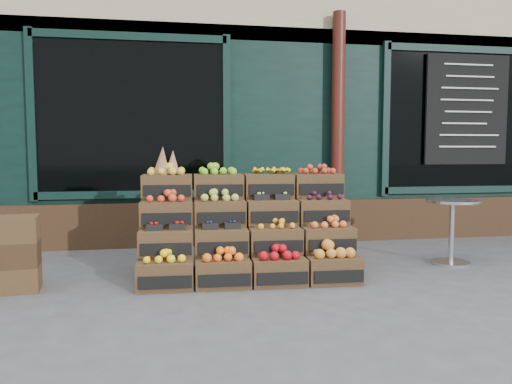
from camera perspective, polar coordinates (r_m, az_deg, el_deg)
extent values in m
plane|color=#4B4B4E|center=(4.96, 3.74, -10.46)|extent=(60.00, 60.00, 0.00)
cube|color=black|center=(9.98, -3.43, 11.07)|extent=(12.00, 6.00, 4.80)
cube|color=black|center=(7.00, -0.60, 6.38)|extent=(12.00, 0.12, 3.00)
cube|color=#352215|center=(7.00, -0.50, -3.47)|extent=(12.00, 0.18, 0.60)
cube|color=black|center=(6.86, -13.95, 8.36)|extent=(2.40, 0.06, 2.00)
cube|color=black|center=(8.11, 22.62, 7.57)|extent=(2.40, 0.06, 2.00)
cylinder|color=#461710|center=(7.11, 9.34, 7.10)|extent=(0.18, 0.18, 3.20)
cube|color=black|center=(8.05, 22.96, 8.65)|extent=(1.30, 0.04, 1.60)
cube|color=#46301B|center=(4.86, -10.32, -9.27)|extent=(0.54, 0.39, 0.26)
cube|color=black|center=(4.68, -10.43, -10.15)|extent=(0.48, 0.04, 0.12)
cube|color=yellow|center=(4.82, -10.35, -7.27)|extent=(0.43, 0.29, 0.08)
cube|color=#46301B|center=(4.86, -3.82, -9.19)|extent=(0.54, 0.39, 0.26)
cube|color=black|center=(4.68, -3.66, -10.07)|extent=(0.48, 0.04, 0.12)
cube|color=orange|center=(4.82, -3.83, -7.15)|extent=(0.43, 0.29, 0.09)
cube|color=#46301B|center=(4.93, 2.59, -9.01)|extent=(0.54, 0.39, 0.26)
cube|color=black|center=(4.75, 3.00, -9.86)|extent=(0.48, 0.04, 0.12)
cube|color=#A20B14|center=(4.89, 2.60, -6.95)|extent=(0.43, 0.29, 0.10)
cube|color=#46301B|center=(5.05, 8.75, -8.72)|extent=(0.54, 0.39, 0.26)
cube|color=black|center=(4.87, 9.39, -9.53)|extent=(0.48, 0.04, 0.12)
cube|color=orange|center=(5.01, 8.78, -6.58)|extent=(0.43, 0.29, 0.12)
cube|color=#46301B|center=(5.02, -10.24, -5.76)|extent=(0.54, 0.39, 0.26)
cube|color=black|center=(4.84, -10.34, -6.48)|extent=(0.48, 0.04, 0.12)
cube|color=#AA0A05|center=(5.00, -10.26, -4.08)|extent=(0.43, 0.29, 0.04)
cube|color=#46301B|center=(5.02, -4.00, -5.69)|extent=(0.54, 0.39, 0.26)
cube|color=black|center=(4.84, -3.85, -6.40)|extent=(0.48, 0.04, 0.12)
cube|color=#1C234E|center=(5.00, -4.01, -4.04)|extent=(0.43, 0.29, 0.03)
cube|color=#46301B|center=(5.08, 2.16, -5.55)|extent=(0.54, 0.39, 0.26)
cube|color=black|center=(4.90, 2.54, -6.25)|extent=(0.48, 0.04, 0.12)
cube|color=orange|center=(5.06, 2.17, -3.69)|extent=(0.43, 0.29, 0.07)
cube|color=#46301B|center=(5.20, 8.10, -5.36)|extent=(0.54, 0.39, 0.26)
cube|color=black|center=(5.02, 8.70, -6.03)|extent=(0.48, 0.04, 0.12)
cube|color=#D76630|center=(5.18, 8.13, -3.47)|extent=(0.43, 0.29, 0.08)
cube|color=#46301B|center=(5.20, -10.16, -2.47)|extent=(0.54, 0.39, 0.26)
cube|color=black|center=(5.01, -10.26, -3.05)|extent=(0.48, 0.04, 0.12)
cube|color=#C73F21|center=(5.18, -10.19, -0.55)|extent=(0.43, 0.29, 0.09)
cube|color=#46301B|center=(5.20, -4.16, -2.41)|extent=(0.54, 0.39, 0.26)
cube|color=black|center=(5.01, -4.03, -2.98)|extent=(0.48, 0.04, 0.12)
cube|color=#ADB04A|center=(5.18, -4.18, -0.48)|extent=(0.43, 0.29, 0.09)
cube|color=#46301B|center=(5.26, 1.77, -2.31)|extent=(0.54, 0.39, 0.26)
cube|color=black|center=(5.08, 2.12, -2.87)|extent=(0.48, 0.04, 0.12)
cube|color=#9DCD5E|center=(5.25, 1.77, -0.73)|extent=(0.43, 0.29, 0.03)
cube|color=#46301B|center=(5.38, 7.50, -2.20)|extent=(0.54, 0.39, 0.26)
cube|color=black|center=(5.19, 8.05, -2.74)|extent=(0.48, 0.04, 0.12)
cube|color=#300E21|center=(5.36, 7.52, -0.46)|extent=(0.43, 0.29, 0.07)
cube|color=#46301B|center=(5.39, -10.10, 0.58)|extent=(0.54, 0.39, 0.26)
cube|color=black|center=(5.20, -10.19, 0.14)|extent=(0.48, 0.04, 0.12)
cube|color=gold|center=(5.38, -10.12, 2.44)|extent=(0.43, 0.29, 0.09)
cube|color=#46301B|center=(5.40, -4.32, 0.65)|extent=(0.54, 0.39, 0.26)
cube|color=black|center=(5.21, -4.20, 0.21)|extent=(0.48, 0.04, 0.12)
cube|color=#70BE26|center=(5.39, -4.33, 2.51)|extent=(0.43, 0.29, 0.09)
cube|color=#46301B|center=(5.45, 1.40, 0.70)|extent=(0.54, 0.39, 0.26)
cube|color=black|center=(5.27, 1.72, 0.27)|extent=(0.48, 0.04, 0.12)
cube|color=yellow|center=(5.44, 1.40, 2.50)|extent=(0.43, 0.29, 0.08)
cube|color=#46301B|center=(5.56, 6.94, 0.75)|extent=(0.54, 0.39, 0.26)
cube|color=black|center=(5.38, 7.45, 0.33)|extent=(0.48, 0.04, 0.12)
cube|color=#A83523|center=(5.55, 6.96, 2.50)|extent=(0.43, 0.29, 0.08)
cube|color=#352215|center=(5.10, -0.90, -8.52)|extent=(2.17, 0.46, 0.26)
cube|color=#352215|center=(5.29, -1.18, -6.59)|extent=(2.17, 0.46, 0.52)
cube|color=#352215|center=(5.48, -1.43, -4.79)|extent=(2.17, 0.46, 0.79)
cone|color=olive|center=(5.38, -10.68, 3.57)|extent=(0.18, 0.18, 0.30)
cone|color=olive|center=(5.42, -9.50, 3.39)|extent=(0.16, 0.16, 0.26)
cube|color=#46301B|center=(5.19, -26.03, -8.93)|extent=(0.50, 0.38, 0.23)
cube|color=#352215|center=(5.14, -26.13, -6.39)|extent=(0.50, 0.38, 0.23)
cube|color=#46301B|center=(5.11, -26.22, -3.81)|extent=(0.50, 0.38, 0.23)
cylinder|color=#B3B6BA|center=(6.22, 21.34, -7.53)|extent=(0.43, 0.43, 0.03)
cylinder|color=#B3B6BA|center=(6.15, 21.43, -4.34)|extent=(0.06, 0.06, 0.71)
cylinder|color=#B3B6BA|center=(6.11, 21.54, -0.96)|extent=(0.59, 0.59, 0.03)
imported|color=#1C642A|center=(7.53, -14.60, 2.86)|extent=(0.87, 0.66, 2.15)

